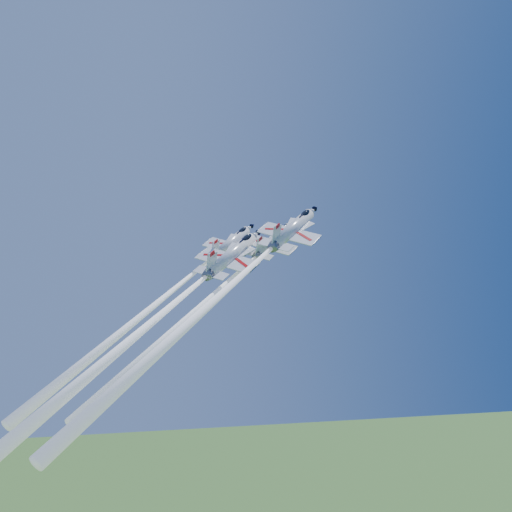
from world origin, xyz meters
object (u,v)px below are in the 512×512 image
object	(u,v)px
jet_left	(165,296)
jet_slot	(166,310)
jet_right	(224,291)
jet_lead	(215,294)

from	to	relation	value
jet_left	jet_slot	world-z (taller)	jet_left
jet_slot	jet_left	bearing A→B (deg)	126.42
jet_right	jet_slot	xyz separation A→B (m)	(-8.12, 3.60, -2.78)
jet_right	jet_slot	distance (m)	9.31
jet_left	jet_lead	bearing A→B (deg)	25.73
jet_slot	jet_right	bearing A→B (deg)	17.94
jet_right	jet_slot	size ratio (longest dim) A/B	1.12
jet_lead	jet_slot	size ratio (longest dim) A/B	1.00
jet_lead	jet_left	world-z (taller)	jet_lead
jet_left	jet_right	xyz separation A→B (m)	(7.51, -10.06, 0.52)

